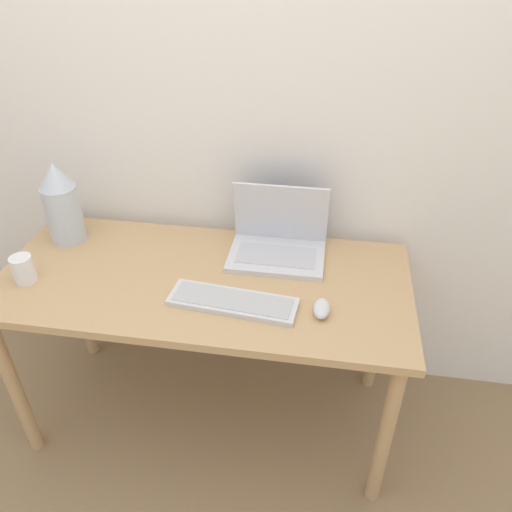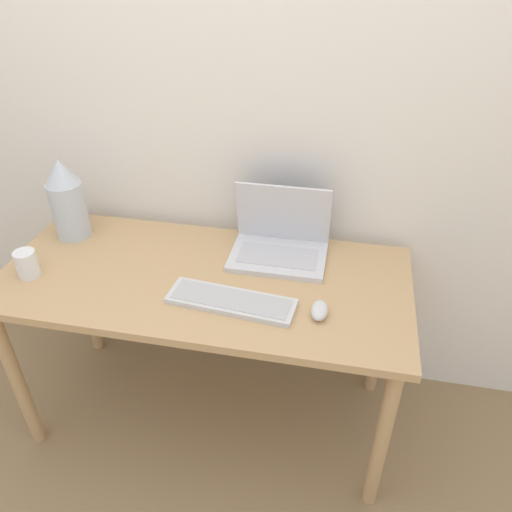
% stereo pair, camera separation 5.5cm
% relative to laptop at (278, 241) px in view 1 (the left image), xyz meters
% --- Properties ---
extents(ground_plane, '(12.00, 12.00, 0.00)m').
position_rel_laptop_xyz_m(ground_plane, '(-0.24, -0.52, -0.78)').
color(ground_plane, '#8C704C').
extents(wall_back, '(6.00, 0.05, 2.50)m').
position_rel_laptop_xyz_m(wall_back, '(-0.24, 0.20, 0.47)').
color(wall_back, white).
rests_on(wall_back, ground_plane).
extents(desk, '(1.44, 0.65, 0.73)m').
position_rel_laptop_xyz_m(desk, '(-0.24, -0.19, -0.14)').
color(desk, tan).
rests_on(desk, ground_plane).
extents(laptop, '(0.35, 0.25, 0.26)m').
position_rel_laptop_xyz_m(laptop, '(0.00, 0.00, 0.00)').
color(laptop, silver).
rests_on(laptop, desk).
extents(keyboard, '(0.43, 0.17, 0.02)m').
position_rel_laptop_xyz_m(keyboard, '(-0.11, -0.32, -0.05)').
color(keyboard, silver).
rests_on(keyboard, desk).
extents(mouse, '(0.05, 0.09, 0.04)m').
position_rel_laptop_xyz_m(mouse, '(0.18, -0.32, -0.04)').
color(mouse, silver).
rests_on(mouse, desk).
extents(vase, '(0.13, 0.13, 0.32)m').
position_rel_laptop_xyz_m(vase, '(-0.82, -0.02, 0.10)').
color(vase, silver).
rests_on(vase, desk).
extents(mug, '(0.07, 0.07, 0.10)m').
position_rel_laptop_xyz_m(mug, '(-0.84, -0.30, -0.01)').
color(mug, white).
rests_on(mug, desk).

